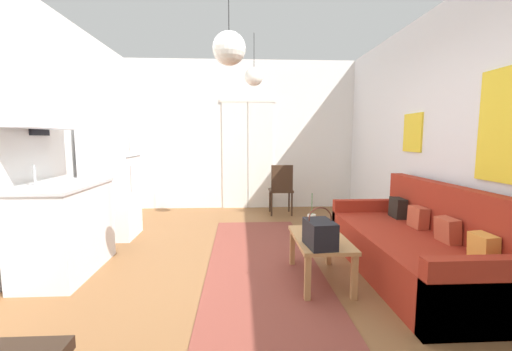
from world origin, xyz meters
name	(u,v)px	position (x,y,z in m)	size (l,w,h in m)	color
ground_plane	(245,286)	(0.00, 0.00, -0.05)	(4.98, 7.24, 0.10)	brown
wall_back	(242,136)	(0.00, 3.37, 1.42)	(4.58, 0.13, 2.86)	white
wall_right	(480,132)	(2.24, 0.00, 1.43)	(0.12, 6.84, 2.86)	silver
area_rug	(263,266)	(0.20, 0.34, 0.01)	(1.18, 3.60, 0.01)	brown
couch	(417,248)	(1.73, 0.05, 0.28)	(0.92, 2.15, 0.92)	maroon
coffee_table	(320,244)	(0.72, -0.02, 0.37)	(0.48, 0.86, 0.43)	#B27F4C
bamboo_vase	(312,222)	(0.69, 0.21, 0.52)	(0.08, 0.08, 0.39)	beige
handbag	(320,233)	(0.65, -0.28, 0.55)	(0.25, 0.34, 0.35)	black
refrigerator	(111,180)	(-1.81, 1.51, 0.80)	(0.65, 0.59, 1.59)	white
kitchen_counter	(60,195)	(-1.85, 0.30, 0.80)	(0.59, 1.08, 2.10)	silver
accent_chair	(281,187)	(0.70, 2.67, 0.50)	(0.42, 0.40, 0.91)	#382619
pendant_lamp_near	(229,48)	(-0.12, -0.42, 2.05)	(0.25, 0.25, 0.94)	black
pendant_lamp_far	(254,77)	(0.17, 1.78, 2.26)	(0.26, 0.26, 0.74)	black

